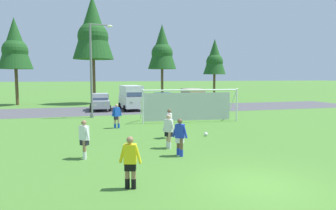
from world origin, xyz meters
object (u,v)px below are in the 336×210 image
Objects in this scene: player_midfield_center at (169,124)px; parked_car_slot_center at (193,98)px; street_lamp at (93,69)px; parked_car_slot_left at (131,97)px; referee at (130,163)px; player_defender_far at (169,131)px; player_winger_right at (84,139)px; soccer_goal at (189,104)px; player_winger_left at (117,116)px; soccer_ball at (206,134)px; player_striker_near at (180,137)px; parked_car_slot_center_left at (164,101)px; parked_car_slot_far_left at (100,102)px.

parked_car_slot_center is (6.85, 14.46, 0.29)m from player_midfield_center.
parked_car_slot_left is at bearing 52.31° from street_lamp.
referee and player_defender_far have the same top height.
street_lamp reaches higher than parked_car_slot_left.
player_winger_right is at bearing -123.09° from parked_car_slot_center.
street_lamp is at bearing 150.34° from soccer_goal.
street_lamp is (0.88, 13.19, 3.24)m from player_winger_right.
player_defender_far is (-4.00, -8.35, -0.47)m from soccer_goal.
player_winger_right is 19.01m from parked_car_slot_left.
player_winger_right is 13.61m from street_lamp.
soccer_goal reaches higher than player_winger_right.
parked_car_slot_left is at bearing 76.17° from player_winger_left.
soccer_goal is 1.55× the size of parked_car_slot_left.
referee is 0.21× the size of street_lamp.
parked_car_slot_center is at bearing 64.66° from player_midfield_center.
referee is 22.62m from parked_car_slot_left.
soccer_ball is 0.03× the size of street_lamp.
player_midfield_center is at bearing 80.81° from player_striker_near.
soccer_ball is 4.81m from player_striker_near.
player_winger_left is (-2.48, 4.12, 0.00)m from player_midfield_center.
player_winger_left and player_winger_right have the same top height.
soccer_ball is 0.13× the size of player_defender_far.
player_defender_far is 0.39× the size of parked_car_slot_center_left.
parked_car_slot_center_left is (7.06, 22.22, 0.05)m from referee.
parked_car_slot_center_left reaches higher than player_winger_left.
referee is at bearing -107.62° from parked_car_slot_center_left.
parked_car_slot_left is at bearing 97.39° from soccer_ball.
player_midfield_center reaches higher than soccer_ball.
parked_car_slot_center_left is at bearing 168.39° from parked_car_slot_center.
soccer_goal is at bearing 64.42° from player_defender_far.
soccer_ball is 12.35m from street_lamp.
player_winger_right is at bearing -106.44° from player_winger_left.
parked_car_slot_left is at bearing 80.99° from referee.
parked_car_slot_center is (7.47, 18.30, 0.29)m from player_striker_near.
street_lamp is (-0.46, 17.16, 3.24)m from referee.
parked_car_slot_far_left is (1.68, 18.75, 0.05)m from player_winger_right.
street_lamp is at bearing 120.68° from soccer_ball.
player_striker_near is (-3.92, -9.86, -0.47)m from soccer_goal.
street_lamp is (-5.97, 10.06, 3.95)m from soccer_ball.
parked_car_slot_far_left is 0.87× the size of parked_car_slot_left.
player_winger_right is at bearing -93.82° from street_lamp.
player_defender_far is at bearing -76.14° from street_lamp.
parked_car_slot_left is (0.95, 17.54, 0.52)m from player_defender_far.
referee is at bearing -71.36° from player_winger_right.
player_defender_far is at bearing -74.53° from player_winger_left.
parked_car_slot_center_left is (8.39, 18.25, 0.05)m from player_winger_right.
soccer_ball is at bearing -82.61° from parked_car_slot_left.
parked_car_slot_center_left is at bearing -4.26° from parked_car_slot_far_left.
soccer_ball is 6.31m from player_winger_left.
parked_car_slot_center reaches higher than soccer_ball.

